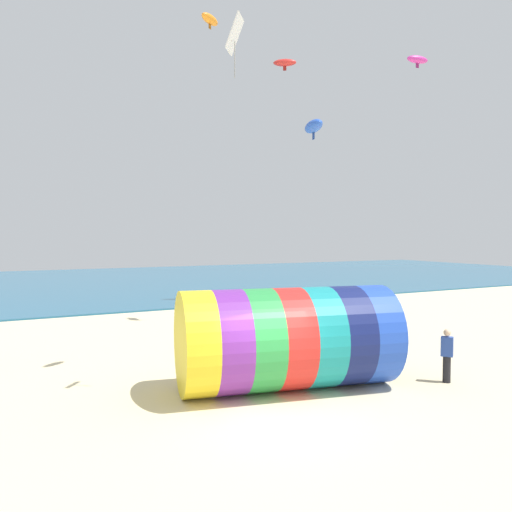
# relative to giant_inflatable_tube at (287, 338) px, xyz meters

# --- Properties ---
(ground_plane) EXTENTS (120.00, 120.00, 0.00)m
(ground_plane) POSITION_rel_giant_inflatable_tube_xyz_m (-1.35, -2.09, -1.51)
(ground_plane) COLOR beige
(sea) EXTENTS (120.00, 40.00, 0.10)m
(sea) POSITION_rel_giant_inflatable_tube_xyz_m (-1.35, 36.84, -1.46)
(sea) COLOR #236084
(sea) RESTS_ON ground
(giant_inflatable_tube) EXTENTS (6.87, 4.24, 3.03)m
(giant_inflatable_tube) POSITION_rel_giant_inflatable_tube_xyz_m (0.00, 0.00, 0.00)
(giant_inflatable_tube) COLOR yellow
(giant_inflatable_tube) RESTS_ON ground
(kite_handler) EXTENTS (0.39, 0.42, 1.68)m
(kite_handler) POSITION_rel_giant_inflatable_tube_xyz_m (4.74, -1.77, -0.66)
(kite_handler) COLOR black
(kite_handler) RESTS_ON ground
(kite_orange_parafoil) EXTENTS (0.90, 0.79, 0.45)m
(kite_orange_parafoil) POSITION_rel_giant_inflatable_tube_xyz_m (-1.47, 2.46, 10.03)
(kite_orange_parafoil) COLOR orange
(kite_white_diamond) EXTENTS (0.74, 0.79, 1.69)m
(kite_white_diamond) POSITION_rel_giant_inflatable_tube_xyz_m (-1.72, 0.00, 8.63)
(kite_white_diamond) COLOR white
(kite_red_parafoil) EXTENTS (1.60, 1.33, 0.80)m
(kite_red_parafoil) POSITION_rel_giant_inflatable_tube_xyz_m (9.22, 15.87, 14.40)
(kite_red_parafoil) COLOR red
(kite_magenta_parafoil) EXTENTS (0.99, 0.51, 0.51)m
(kite_magenta_parafoil) POSITION_rel_giant_inflatable_tube_xyz_m (7.14, 2.04, 9.99)
(kite_magenta_parafoil) COLOR #D1339E
(kite_blue_parafoil) EXTENTS (0.77, 1.32, 0.63)m
(kite_blue_parafoil) POSITION_rel_giant_inflatable_tube_xyz_m (1.56, 0.98, 6.63)
(kite_blue_parafoil) COLOR blue
(bystander_near_water) EXTENTS (0.39, 0.42, 1.81)m
(bystander_near_water) POSITION_rel_giant_inflatable_tube_xyz_m (7.77, 8.66, -0.58)
(bystander_near_water) COLOR #726651
(bystander_near_water) RESTS_ON ground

